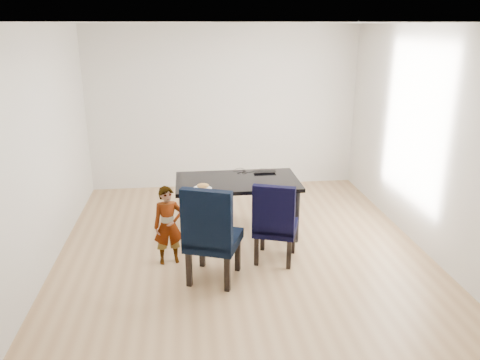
{
  "coord_description": "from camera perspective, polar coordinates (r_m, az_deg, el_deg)",
  "views": [
    {
      "loc": [
        -0.64,
        -5.26,
        2.69
      ],
      "look_at": [
        0.0,
        0.2,
        0.85
      ],
      "focal_mm": 35.0,
      "sensor_mm": 36.0,
      "label": 1
    }
  ],
  "objects": [
    {
      "name": "wall_back",
      "position": [
        7.9,
        -1.98,
        8.74
      ],
      "size": [
        4.5,
        0.01,
        2.7
      ],
      "primitive_type": "cube",
      "color": "silver",
      "rests_on": "ground"
    },
    {
      "name": "wall_right",
      "position": [
        6.15,
        21.66,
        4.62
      ],
      "size": [
        0.01,
        5.0,
        2.7
      ],
      "primitive_type": "cube",
      "color": "white",
      "rests_on": "ground"
    },
    {
      "name": "ceiling",
      "position": [
        5.3,
        0.27,
        18.68
      ],
      "size": [
        4.5,
        5.0,
        0.01
      ],
      "primitive_type": "cube",
      "color": "white",
      "rests_on": "wall_back"
    },
    {
      "name": "child",
      "position": [
        5.5,
        -8.74,
        -5.5
      ],
      "size": [
        0.37,
        0.28,
        0.94
      ],
      "primitive_type": "imported",
      "rotation": [
        0.0,
        0.0,
        0.15
      ],
      "color": "#DB4412",
      "rests_on": "floor"
    },
    {
      "name": "plate",
      "position": [
        5.78,
        -4.64,
        -1.08
      ],
      "size": [
        0.31,
        0.31,
        0.01
      ],
      "primitive_type": "cylinder",
      "rotation": [
        0.0,
        0.0,
        -0.36
      ],
      "color": "white",
      "rests_on": "dining_table"
    },
    {
      "name": "floor",
      "position": [
        5.94,
        0.23,
        -8.46
      ],
      "size": [
        4.5,
        5.0,
        0.01
      ],
      "primitive_type": "cube",
      "color": "tan",
      "rests_on": "ground"
    },
    {
      "name": "cable_tangle",
      "position": [
        6.41,
        0.23,
        0.93
      ],
      "size": [
        0.17,
        0.17,
        0.01
      ],
      "primitive_type": "torus",
      "rotation": [
        0.0,
        0.0,
        -0.41
      ],
      "color": "black",
      "rests_on": "dining_table"
    },
    {
      "name": "chair_left",
      "position": [
        5.08,
        -3.25,
        -6.33
      ],
      "size": [
        0.7,
        0.71,
        1.12
      ],
      "primitive_type": "cube",
      "rotation": [
        0.0,
        0.0,
        -0.36
      ],
      "color": "black",
      "rests_on": "floor"
    },
    {
      "name": "wall_left",
      "position": [
        5.66,
        -23.1,
        3.31
      ],
      "size": [
        0.01,
        5.0,
        2.7
      ],
      "primitive_type": "cube",
      "color": "white",
      "rests_on": "ground"
    },
    {
      "name": "wall_front",
      "position": [
        3.13,
        5.86,
        -6.95
      ],
      "size": [
        4.5,
        0.01,
        2.7
      ],
      "primitive_type": "cube",
      "color": "silver",
      "rests_on": "ground"
    },
    {
      "name": "chair_right",
      "position": [
        5.52,
        4.4,
        -4.96
      ],
      "size": [
        0.62,
        0.63,
        1.0
      ],
      "primitive_type": "cube",
      "rotation": [
        0.0,
        0.0,
        -0.34
      ],
      "color": "black",
      "rests_on": "floor"
    },
    {
      "name": "sandwich",
      "position": [
        5.78,
        -4.55,
        -0.69
      ],
      "size": [
        0.17,
        0.1,
        0.06
      ],
      "primitive_type": "ellipsoid",
      "rotation": [
        0.0,
        0.0,
        -0.19
      ],
      "color": "#AF7C3E",
      "rests_on": "plate"
    },
    {
      "name": "dining_table",
      "position": [
        6.24,
        -0.32,
        -3.27
      ],
      "size": [
        1.6,
        0.9,
        0.75
      ],
      "primitive_type": "cube",
      "color": "black",
      "rests_on": "floor"
    },
    {
      "name": "laptop",
      "position": [
        6.45,
        2.97,
        1.11
      ],
      "size": [
        0.31,
        0.2,
        0.02
      ],
      "primitive_type": "imported",
      "rotation": [
        0.0,
        0.0,
        3.15
      ],
      "color": "black",
      "rests_on": "dining_table"
    }
  ]
}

